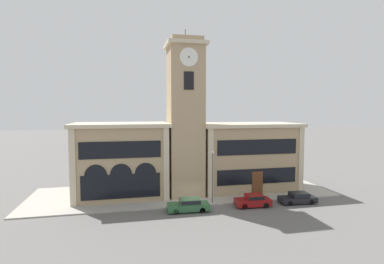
{
  "coord_description": "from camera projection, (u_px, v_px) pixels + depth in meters",
  "views": [
    {
      "loc": [
        -7.57,
        -33.32,
        11.24
      ],
      "look_at": [
        0.4,
        2.73,
        8.56
      ],
      "focal_mm": 28.0,
      "sensor_mm": 36.0,
      "label": 1
    }
  ],
  "objects": [
    {
      "name": "parked_car_mid",
      "position": [
        253.0,
        200.0,
        34.93
      ],
      "size": [
        4.23,
        2.05,
        1.42
      ],
      "rotation": [
        0.0,
        0.0,
        3.09
      ],
      "color": "maroon",
      "rests_on": "ground_plane"
    },
    {
      "name": "town_hall_left_wing",
      "position": [
        121.0,
        160.0,
        39.05
      ],
      "size": [
        12.23,
        8.21,
        9.59
      ],
      "color": "tan",
      "rests_on": "ground_plane"
    },
    {
      "name": "ground_plane",
      "position": [
        194.0,
        207.0,
        34.89
      ],
      "size": [
        300.0,
        300.0,
        0.0
      ],
      "primitive_type": "plane",
      "color": "#605E5B"
    },
    {
      "name": "town_hall_right_wing",
      "position": [
        246.0,
        156.0,
        42.81
      ],
      "size": [
        14.14,
        8.21,
        9.41
      ],
      "color": "tan",
      "rests_on": "ground_plane"
    },
    {
      "name": "street_lamp",
      "position": [
        213.0,
        169.0,
        35.63
      ],
      "size": [
        0.36,
        0.36,
        6.32
      ],
      "color": "#4C4C51",
      "rests_on": "sidewalk_kerb"
    },
    {
      "name": "clock_tower",
      "position": [
        185.0,
        118.0,
        38.92
      ],
      "size": [
        5.04,
        5.04,
        21.57
      ],
      "color": "tan",
      "rests_on": "ground_plane"
    },
    {
      "name": "sidewalk_kerb",
      "position": [
        184.0,
        192.0,
        40.84
      ],
      "size": [
        39.83,
        12.24,
        0.15
      ],
      "color": "#A39E93",
      "rests_on": "ground_plane"
    },
    {
      "name": "parked_car_far",
      "position": [
        298.0,
        198.0,
        36.19
      ],
      "size": [
        4.49,
        2.0,
        1.31
      ],
      "rotation": [
        0.0,
        0.0,
        3.09
      ],
      "color": "black",
      "rests_on": "ground_plane"
    },
    {
      "name": "parked_car_near",
      "position": [
        189.0,
        205.0,
        33.28
      ],
      "size": [
        4.75,
        2.05,
        1.45
      ],
      "rotation": [
        0.0,
        0.0,
        3.09
      ],
      "color": "#285633",
      "rests_on": "ground_plane"
    }
  ]
}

